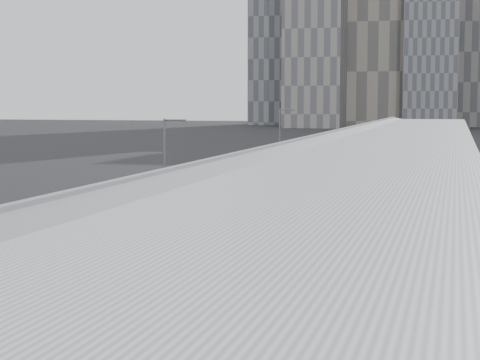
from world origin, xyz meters
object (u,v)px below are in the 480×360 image
at_px(street_lamp_near, 167,163).
at_px(shipping_container, 285,162).
at_px(bus_2, 167,252).
at_px(street_lamp_far, 281,138).
at_px(bus_7, 343,161).
at_px(bus_6, 320,170).
at_px(bus_4, 281,192).
at_px(suv, 330,155).
at_px(bus_5, 303,178).
at_px(bus_1, 24,316).
at_px(bus_3, 229,213).

distance_m(street_lamp_near, shipping_container, 50.34).
bearing_deg(bus_2, shipping_container, 91.64).
xyz_separation_m(bus_2, street_lamp_far, (-6.49, 59.43, 3.54)).
bearing_deg(bus_2, street_lamp_near, 105.12).
xyz_separation_m(bus_7, shipping_container, (-8.14, -0.43, -0.27)).
xyz_separation_m(bus_6, street_lamp_near, (-6.44, -35.21, 3.33)).
relative_size(bus_4, suv, 2.54).
bearing_deg(bus_5, bus_1, -95.68).
distance_m(bus_1, bus_5, 57.26).
relative_size(bus_3, suv, 2.62).
distance_m(bus_3, street_lamp_far, 45.20).
distance_m(bus_2, shipping_container, 70.13).
bearing_deg(suv, bus_4, -65.87).
relative_size(bus_4, bus_5, 1.01).
bearing_deg(bus_3, bus_1, -86.37).
bearing_deg(bus_1, bus_4, 88.44).
distance_m(bus_6, shipping_container, 16.74).
distance_m(bus_6, street_lamp_far, 8.33).
relative_size(bus_3, bus_5, 1.04).
height_order(bus_5, shipping_container, bus_5).
height_order(bus_1, shipping_container, bus_1).
distance_m(bus_6, suv, 40.93).
bearing_deg(bus_7, bus_6, -92.74).
bearing_deg(bus_3, suv, 97.34).
relative_size(bus_6, street_lamp_near, 1.52).
xyz_separation_m(bus_2, bus_5, (-0.72, 43.61, 0.04)).
bearing_deg(street_lamp_far, bus_5, -69.96).
bearing_deg(bus_6, shipping_container, 122.34).
bearing_deg(bus_6, bus_3, -83.96).
xyz_separation_m(bus_4, street_lamp_near, (-7.03, -10.40, 3.22)).
height_order(bus_4, bus_5, bus_4).
relative_size(bus_1, bus_5, 0.97).
relative_size(bus_2, bus_6, 1.03).
xyz_separation_m(bus_1, bus_2, (0.72, 13.65, -0.01)).
bearing_deg(bus_2, bus_1, -98.02).
height_order(bus_1, street_lamp_near, street_lamp_near).
bearing_deg(shipping_container, bus_5, -50.56).
bearing_deg(bus_1, street_lamp_near, 100.21).
relative_size(bus_5, shipping_container, 2.46).
bearing_deg(bus_4, street_lamp_near, -118.69).
bearing_deg(suv, shipping_container, -76.19).
bearing_deg(bus_4, shipping_container, 106.76).
height_order(bus_1, bus_6, bus_1).
bearing_deg(bus_5, bus_7, 82.72).
relative_size(bus_1, shipping_container, 2.38).
height_order(shipping_container, suv, shipping_container).
height_order(street_lamp_near, shipping_container, street_lamp_near).
xyz_separation_m(bus_5, street_lamp_far, (-5.77, 15.82, 3.49)).
height_order(bus_5, bus_6, bus_5).
bearing_deg(bus_7, bus_3, -90.81).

